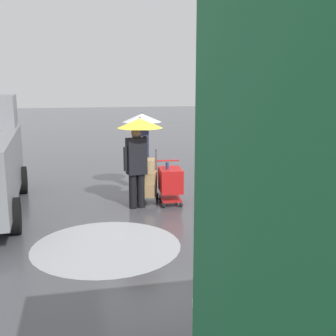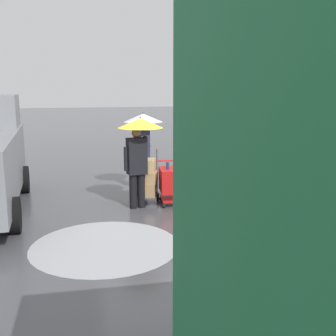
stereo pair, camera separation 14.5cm
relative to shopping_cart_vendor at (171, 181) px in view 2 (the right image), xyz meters
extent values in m
plane|color=#4C4C51|center=(0.49, 0.33, -0.57)|extent=(90.00, 90.00, 0.00)
cylinder|color=#ADAFB5|center=(1.76, 2.37, -0.57)|extent=(2.68, 2.68, 0.01)
cylinder|color=#999BA0|center=(-0.19, 4.94, -0.57)|extent=(2.11, 2.11, 0.01)
cylinder|color=black|center=(3.62, -1.91, -0.21)|extent=(0.28, 0.73, 0.72)
cylinder|color=black|center=(3.44, 1.31, -0.21)|extent=(0.28, 0.73, 0.72)
cube|color=red|center=(0.00, 0.00, 0.03)|extent=(0.58, 0.80, 0.56)
cube|color=red|center=(0.00, 0.00, -0.43)|extent=(0.52, 0.72, 0.04)
cylinder|color=red|center=(-0.04, -0.42, 0.43)|extent=(0.58, 0.09, 0.04)
sphere|color=black|center=(-0.18, 0.32, -0.52)|extent=(0.10, 0.10, 0.10)
sphere|color=black|center=(0.23, 0.29, -0.52)|extent=(0.10, 0.10, 0.10)
sphere|color=black|center=(-0.23, -0.29, -0.52)|extent=(0.10, 0.10, 0.10)
sphere|color=black|center=(0.18, -0.32, -0.52)|extent=(0.10, 0.10, 0.10)
cylinder|color=navy|center=(0.09, 0.09, 0.13)|extent=(0.09, 0.29, 0.69)
cube|color=#515156|center=(0.57, -0.12, -0.35)|extent=(0.63, 0.71, 0.03)
cylinder|color=#515156|center=(0.28, -0.34, 0.20)|extent=(0.04, 0.04, 1.10)
cylinder|color=#515156|center=(0.70, -0.47, 0.20)|extent=(0.04, 0.04, 1.10)
cylinder|color=black|center=(0.26, -0.34, -0.47)|extent=(0.10, 0.21, 0.20)
cylinder|color=black|center=(0.72, -0.48, -0.47)|extent=(0.10, 0.21, 0.20)
cube|color=#A37F51|center=(0.57, -0.12, -0.18)|extent=(0.55, 0.65, 0.31)
cube|color=tan|center=(0.57, -0.12, 0.10)|extent=(0.61, 0.61, 0.26)
cube|color=tan|center=(0.57, -0.12, 0.38)|extent=(0.53, 0.61, 0.31)
cylinder|color=black|center=(0.50, -1.59, -0.16)|extent=(0.18, 0.18, 0.82)
cylinder|color=black|center=(0.44, -1.40, -0.16)|extent=(0.18, 0.18, 0.82)
cube|color=#282D47|center=(0.47, -1.49, 0.67)|extent=(0.40, 0.51, 0.84)
sphere|color=beige|center=(0.47, -1.49, 1.21)|extent=(0.22, 0.22, 0.22)
cylinder|color=#282D47|center=(0.55, -1.74, 0.62)|extent=(0.10, 0.10, 0.55)
cylinder|color=#282D47|center=(0.40, -1.33, 0.89)|extent=(0.32, 0.19, 0.50)
cylinder|color=#333338|center=(0.44, -1.40, 1.05)|extent=(0.02, 0.02, 0.86)
cone|color=white|center=(0.44, -1.40, 1.43)|extent=(1.04, 1.04, 0.22)
sphere|color=#333338|center=(0.44, -1.40, 1.56)|extent=(0.04, 0.04, 0.04)
cylinder|color=black|center=(0.94, 0.15, -0.16)|extent=(0.18, 0.18, 0.82)
cylinder|color=black|center=(0.74, 0.12, -0.16)|extent=(0.18, 0.18, 0.82)
cube|color=black|center=(0.84, 0.13, 0.67)|extent=(0.48, 0.35, 0.84)
sphere|color=#8C6647|center=(0.84, 0.13, 1.21)|extent=(0.22, 0.22, 0.22)
cylinder|color=black|center=(1.10, 0.18, 0.62)|extent=(0.10, 0.10, 0.55)
cylinder|color=black|center=(0.67, 0.08, 0.89)|extent=(0.15, 0.31, 0.50)
cylinder|color=#333338|center=(0.74, 0.12, 1.05)|extent=(0.02, 0.02, 0.86)
cone|color=yellow|center=(0.74, 0.12, 1.43)|extent=(1.04, 1.04, 0.22)
sphere|color=#333338|center=(0.74, 0.12, 1.56)|extent=(0.04, 0.04, 0.04)
camera|label=1|loc=(2.30, 9.50, 2.29)|focal=44.40mm
camera|label=2|loc=(2.16, 9.53, 2.29)|focal=44.40mm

